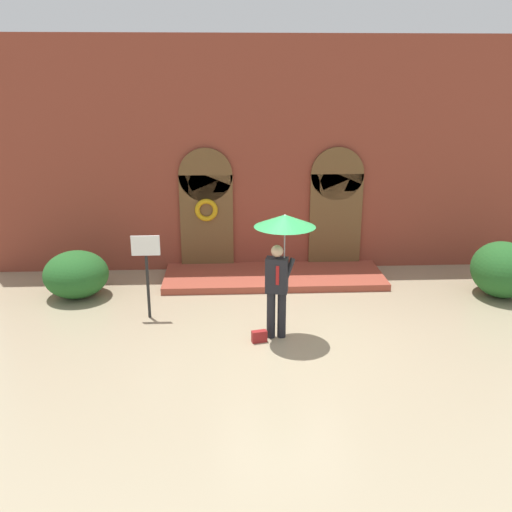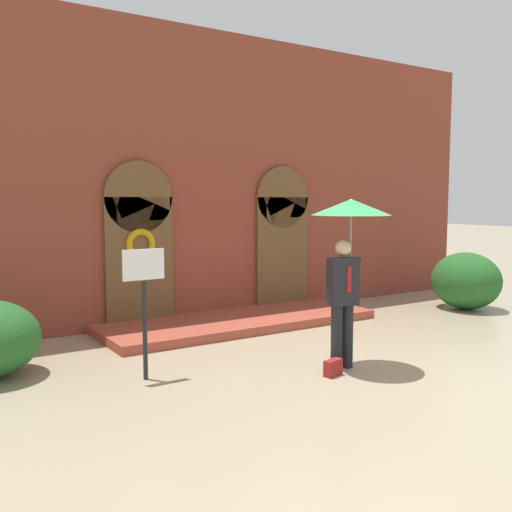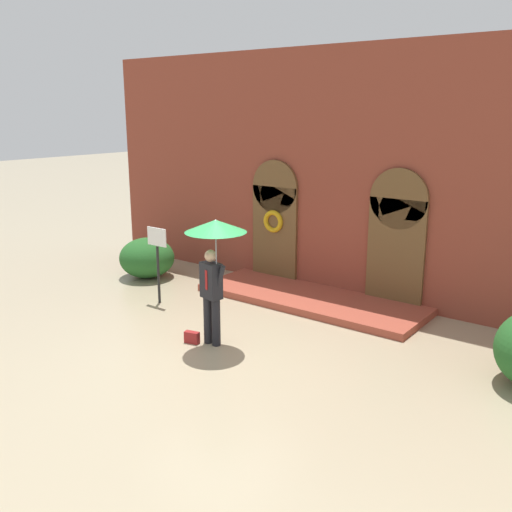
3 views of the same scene
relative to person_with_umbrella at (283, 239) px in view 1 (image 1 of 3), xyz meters
name	(u,v)px [view 1 (image 1 of 3)]	position (x,y,z in m)	size (l,w,h in m)	color
ground_plane	(286,335)	(0.10, 0.04, -1.91)	(80.00, 80.00, 0.00)	tan
building_facade	(271,161)	(0.10, 4.20, 0.77)	(14.00, 2.30, 5.60)	brown
person_with_umbrella	(283,239)	(0.00, 0.00, 0.00)	(1.10, 1.10, 2.36)	black
handbag	(259,336)	(-0.43, -0.20, -1.80)	(0.28, 0.12, 0.22)	maroon
sign_post	(147,263)	(-2.59, 1.03, -0.75)	(0.56, 0.06, 1.72)	black
shrub_left	(76,274)	(-4.33, 2.26, -1.40)	(1.41, 1.40, 1.03)	#235B23
shrub_right	(503,270)	(5.06, 1.84, -1.30)	(1.32, 1.52, 1.22)	#235B23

